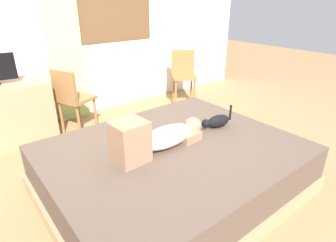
% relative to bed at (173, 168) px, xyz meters
% --- Properties ---
extents(ground_plane, '(16.00, 16.00, 0.00)m').
position_rel_bed_xyz_m(ground_plane, '(0.14, 0.08, -0.22)').
color(ground_plane, olive).
extents(back_wall_with_window, '(6.40, 0.14, 2.90)m').
position_rel_bed_xyz_m(back_wall_with_window, '(0.15, 2.34, 1.23)').
color(back_wall_with_window, silver).
rests_on(back_wall_with_window, ground).
extents(bed, '(2.19, 1.78, 0.45)m').
position_rel_bed_xyz_m(bed, '(0.00, 0.00, 0.00)').
color(bed, '#997A56').
rests_on(bed, ground).
extents(person_lying, '(0.94, 0.31, 0.34)m').
position_rel_bed_xyz_m(person_lying, '(-0.13, 0.05, 0.34)').
color(person_lying, '#CCB299').
rests_on(person_lying, bed).
extents(cat, '(0.36, 0.15, 0.21)m').
position_rel_bed_xyz_m(cat, '(0.59, 0.03, 0.29)').
color(cat, black).
rests_on(cat, bed).
extents(desk, '(0.90, 0.56, 0.74)m').
position_rel_bed_xyz_m(desk, '(-0.93, 1.94, 0.15)').
color(desk, '#997A56').
rests_on(desk, ground).
extents(cup, '(0.07, 0.07, 0.08)m').
position_rel_bed_xyz_m(cup, '(-0.62, 2.07, 0.56)').
color(cup, white).
rests_on(cup, desk).
extents(chair_by_desk, '(0.50, 0.50, 0.86)m').
position_rel_bed_xyz_m(chair_by_desk, '(-0.25, 1.71, 0.29)').
color(chair_by_desk, brown).
rests_on(chair_by_desk, ground).
extents(chair_spare, '(0.53, 0.53, 0.86)m').
position_rel_bed_xyz_m(chair_spare, '(1.65, 1.74, 0.29)').
color(chair_spare, brown).
rests_on(chair_spare, ground).
extents(curtain_left, '(0.44, 0.06, 2.53)m').
position_rel_bed_xyz_m(curtain_left, '(-0.06, 2.22, 1.04)').
color(curtain_left, '#ADCC75').
rests_on(curtain_left, ground).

